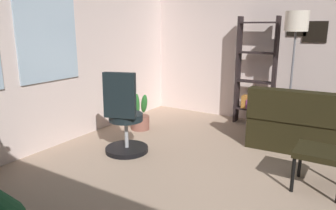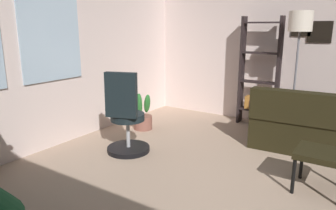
{
  "view_description": "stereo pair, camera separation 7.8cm",
  "coord_description": "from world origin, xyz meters",
  "px_view_note": "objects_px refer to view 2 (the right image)",
  "views": [
    {
      "loc": [
        -2.56,
        -0.74,
        1.61
      ],
      "look_at": [
        0.08,
        0.91,
        0.83
      ],
      "focal_mm": 33.89,
      "sensor_mm": 36.0,
      "label": 1
    },
    {
      "loc": [
        -2.52,
        -0.8,
        1.61
      ],
      "look_at": [
        0.08,
        0.91,
        0.83
      ],
      "focal_mm": 33.89,
      "sensor_mm": 36.0,
      "label": 2
    }
  ],
  "objects_px": {
    "bookshelf": "(259,79)",
    "potted_plant": "(142,116)",
    "office_chair": "(126,122)",
    "floor_lamp": "(300,33)",
    "footstool": "(321,157)"
  },
  "relations": [
    {
      "from": "bookshelf",
      "to": "potted_plant",
      "type": "xyz_separation_m",
      "value": [
        -1.27,
        1.44,
        -0.55
      ]
    },
    {
      "from": "office_chair",
      "to": "bookshelf",
      "type": "distance_m",
      "value": 2.4
    },
    {
      "from": "potted_plant",
      "to": "bookshelf",
      "type": "bearing_deg",
      "value": -48.52
    },
    {
      "from": "office_chair",
      "to": "floor_lamp",
      "type": "distance_m",
      "value": 2.7
    },
    {
      "from": "bookshelf",
      "to": "floor_lamp",
      "type": "xyz_separation_m",
      "value": [
        -0.29,
        -0.61,
        0.75
      ]
    },
    {
      "from": "bookshelf",
      "to": "footstool",
      "type": "bearing_deg",
      "value": -146.16
    },
    {
      "from": "office_chair",
      "to": "bookshelf",
      "type": "relative_size",
      "value": 0.61
    },
    {
      "from": "office_chair",
      "to": "floor_lamp",
      "type": "xyz_separation_m",
      "value": [
        1.86,
        -1.62,
        1.1
      ]
    },
    {
      "from": "floor_lamp",
      "to": "bookshelf",
      "type": "bearing_deg",
      "value": 64.46
    },
    {
      "from": "footstool",
      "to": "potted_plant",
      "type": "bearing_deg",
      "value": 77.89
    },
    {
      "from": "footstool",
      "to": "floor_lamp",
      "type": "height_order",
      "value": "floor_lamp"
    },
    {
      "from": "footstool",
      "to": "bookshelf",
      "type": "relative_size",
      "value": 0.27
    },
    {
      "from": "floor_lamp",
      "to": "potted_plant",
      "type": "distance_m",
      "value": 2.62
    },
    {
      "from": "footstool",
      "to": "office_chair",
      "type": "height_order",
      "value": "office_chair"
    },
    {
      "from": "office_chair",
      "to": "floor_lamp",
      "type": "relative_size",
      "value": 0.59
    }
  ]
}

